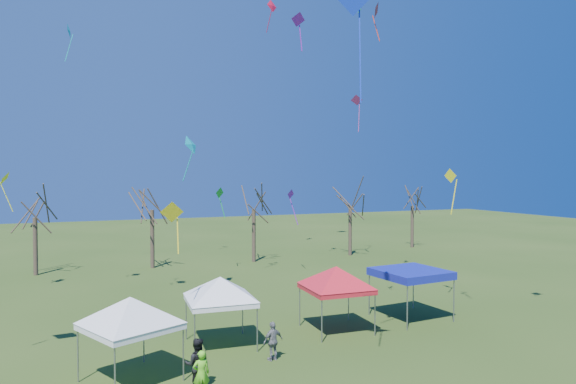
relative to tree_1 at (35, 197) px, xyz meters
name	(u,v)px	position (x,y,z in m)	size (l,w,h in m)	color
ground	(305,373)	(10.77, -24.65, -5.79)	(140.00, 140.00, 0.00)	#2A4415
tree_1	(35,197)	(0.00, 0.00, 0.00)	(3.42, 3.42, 7.54)	#3D2D21
tree_2	(152,189)	(8.40, -0.27, 0.50)	(3.71, 3.71, 8.18)	#3D2D21
tree_3	(254,191)	(16.80, -0.60, 0.29)	(3.59, 3.59, 7.91)	#3D2D21
tree_4	(350,190)	(26.12, -0.65, 0.27)	(3.58, 3.58, 7.89)	#3D2D21
tree_5	(413,191)	(34.49, 1.42, -0.06)	(3.39, 3.39, 7.46)	#3D2D21
tent_white_west	(130,303)	(4.65, -22.97, -2.92)	(3.78, 3.78, 3.55)	gray
tent_white_mid	(220,281)	(8.64, -20.41, -2.98)	(3.95, 3.95, 3.49)	gray
tent_red	(336,271)	(14.29, -20.45, -2.90)	(4.06, 4.06, 3.58)	gray
tent_blue	(411,274)	(18.83, -20.06, -3.45)	(3.51, 3.51, 2.55)	gray
person_grey	(273,341)	(10.14, -22.94, -5.01)	(0.91, 0.38, 1.56)	slate
person_dark	(197,364)	(6.70, -24.59, -4.89)	(0.88, 0.69, 1.81)	black
person_green	(201,374)	(6.72, -25.20, -5.00)	(0.58, 0.38, 1.58)	#60CB20
kite_1	(172,212)	(6.39, -21.59, 0.17)	(0.96, 0.53, 2.11)	yellow
kite_2	(70,31)	(2.54, -0.27, 12.28)	(0.62, 1.19, 2.90)	#0DC2C7
kite_18	(298,20)	(13.16, -18.46, 9.30)	(0.77, 0.50, 1.93)	purple
kite_12	(357,101)	(25.54, -2.77, 8.09)	(1.24, 1.20, 3.26)	#CD2D88
kite_11	(191,145)	(9.25, -11.45, 3.43)	(1.34, 1.38, 2.79)	#0B9BAA
kite_3	(272,6)	(18.96, 0.65, 16.43)	(1.25, 0.93, 2.93)	red
kite_17	(451,177)	(22.78, -18.35, 1.52)	(0.51, 0.87, 2.64)	#FFFB1A
kite_13	(4,179)	(-1.20, -6.37, 1.41)	(0.82, 1.10, 2.55)	#F0FF1A
kite_22	(291,196)	(17.62, -6.80, 0.09)	(0.98, 0.88, 2.72)	purple
kite_25	(376,11)	(16.06, -20.98, 9.38)	(0.71, 0.79, 1.83)	red
kite_19	(219,193)	(12.93, -3.97, 0.22)	(0.88, 0.80, 2.40)	green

